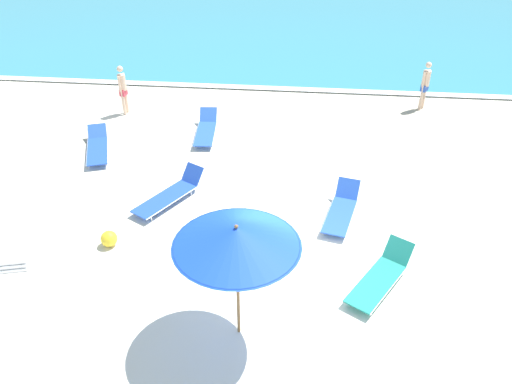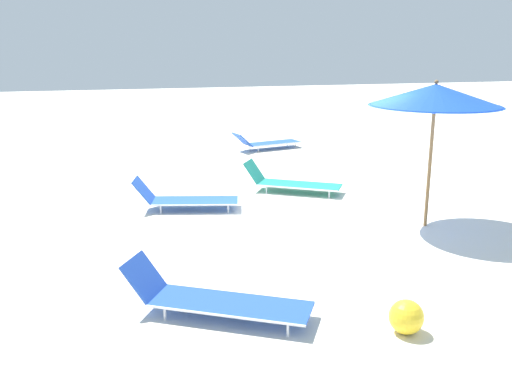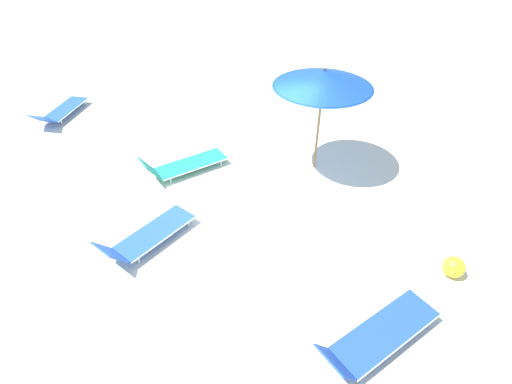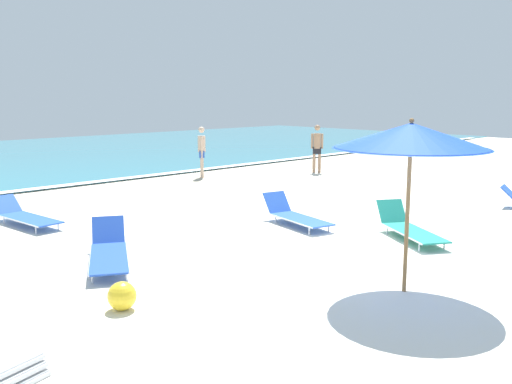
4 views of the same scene
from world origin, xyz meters
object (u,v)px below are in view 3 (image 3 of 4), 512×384
sun_lounger_near_water_left (377,337)px  sun_lounger_mid_beach_pair_a (183,165)px  beach_umbrella (323,79)px  beach_ball (454,267)px  sun_lounger_under_umbrella (61,111)px  sun_lounger_near_water_right (146,236)px

sun_lounger_near_water_left → sun_lounger_mid_beach_pair_a: bearing=2.9°
beach_umbrella → beach_ball: beach_umbrella is taller
sun_lounger_under_umbrella → beach_ball: bearing=158.3°
sun_lounger_under_umbrella → sun_lounger_near_water_right: size_ratio=1.06×
sun_lounger_under_umbrella → sun_lounger_mid_beach_pair_a: size_ratio=1.05×
beach_ball → sun_lounger_near_water_right: bearing=17.5°
sun_lounger_under_umbrella → beach_umbrella: bearing=171.5°
sun_lounger_under_umbrella → sun_lounger_near_water_left: bearing=147.0°
sun_lounger_near_water_right → sun_lounger_mid_beach_pair_a: bearing=-59.5°
sun_lounger_under_umbrella → sun_lounger_near_water_right: bearing=136.3°
sun_lounger_near_water_left → sun_lounger_mid_beach_pair_a: sun_lounger_mid_beach_pair_a is taller
sun_lounger_near_water_right → sun_lounger_mid_beach_pair_a: sun_lounger_mid_beach_pair_a is taller
sun_lounger_under_umbrella → beach_ball: size_ratio=5.61×
sun_lounger_under_umbrella → sun_lounger_near_water_right: 6.55m
sun_lounger_under_umbrella → sun_lounger_mid_beach_pair_a: sun_lounger_mid_beach_pair_a is taller
sun_lounger_mid_beach_pair_a → sun_lounger_near_water_left: bearing=-175.2°
sun_lounger_mid_beach_pair_a → beach_ball: 6.20m
sun_lounger_near_water_right → sun_lounger_mid_beach_pair_a: 2.50m
sun_lounger_under_umbrella → sun_lounger_near_water_left: sun_lounger_near_water_left is taller
sun_lounger_near_water_left → sun_lounger_near_water_right: (4.47, -0.28, 0.00)m
sun_lounger_near_water_left → beach_ball: bearing=-85.7°
sun_lounger_mid_beach_pair_a → sun_lounger_near_water_right: bearing=138.9°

